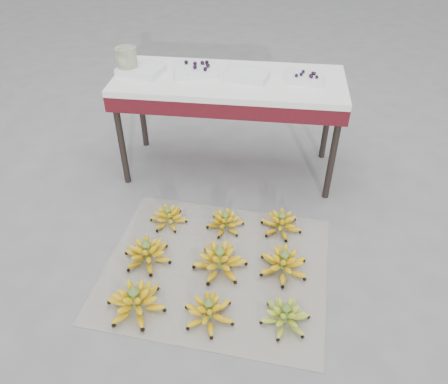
# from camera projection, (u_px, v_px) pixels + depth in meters

# --- Properties ---
(ground) EXTENTS (60.00, 60.00, 0.00)m
(ground) POSITION_uv_depth(u_px,v_px,m) (216.00, 267.00, 2.51)
(ground) COLOR #5F5F61
(ground) RESTS_ON ground
(newspaper_mat) EXTENTS (1.33, 1.15, 0.01)m
(newspaper_mat) POSITION_uv_depth(u_px,v_px,m) (216.00, 268.00, 2.50)
(newspaper_mat) COLOR silver
(newspaper_mat) RESTS_ON ground
(bunch_front_left) EXTENTS (0.39, 0.39, 0.19)m
(bunch_front_left) POSITION_uv_depth(u_px,v_px,m) (135.00, 301.00, 2.23)
(bunch_front_left) COLOR yellow
(bunch_front_left) RESTS_ON newspaper_mat
(bunch_front_center) EXTENTS (0.32, 0.32, 0.16)m
(bunch_front_center) POSITION_uv_depth(u_px,v_px,m) (209.00, 311.00, 2.20)
(bunch_front_center) COLOR yellow
(bunch_front_center) RESTS_ON newspaper_mat
(bunch_front_right) EXTENTS (0.26, 0.26, 0.15)m
(bunch_front_right) POSITION_uv_depth(u_px,v_px,m) (285.00, 316.00, 2.18)
(bunch_front_right) COLOR #82BA27
(bunch_front_right) RESTS_ON newspaper_mat
(bunch_mid_left) EXTENTS (0.37, 0.37, 0.17)m
(bunch_mid_left) POSITION_uv_depth(u_px,v_px,m) (147.00, 253.00, 2.50)
(bunch_mid_left) COLOR yellow
(bunch_mid_left) RESTS_ON newspaper_mat
(bunch_mid_center) EXTENTS (0.32, 0.32, 0.19)m
(bunch_mid_center) POSITION_uv_depth(u_px,v_px,m) (220.00, 260.00, 2.45)
(bunch_mid_center) COLOR yellow
(bunch_mid_center) RESTS_ON newspaper_mat
(bunch_mid_right) EXTENTS (0.37, 0.37, 0.17)m
(bunch_mid_right) POSITION_uv_depth(u_px,v_px,m) (284.00, 263.00, 2.44)
(bunch_mid_right) COLOR yellow
(bunch_mid_right) RESTS_ON newspaper_mat
(bunch_back_left) EXTENTS (0.29, 0.29, 0.14)m
(bunch_back_left) POSITION_uv_depth(u_px,v_px,m) (168.00, 217.00, 2.76)
(bunch_back_left) COLOR yellow
(bunch_back_left) RESTS_ON newspaper_mat
(bunch_back_center) EXTENTS (0.24, 0.24, 0.14)m
(bunch_back_center) POSITION_uv_depth(u_px,v_px,m) (225.00, 222.00, 2.73)
(bunch_back_center) COLOR yellow
(bunch_back_center) RESTS_ON newspaper_mat
(bunch_back_right) EXTENTS (0.33, 0.33, 0.15)m
(bunch_back_right) POSITION_uv_depth(u_px,v_px,m) (281.00, 223.00, 2.71)
(bunch_back_right) COLOR yellow
(bunch_back_right) RESTS_ON newspaper_mat
(vendor_table) EXTENTS (1.50, 0.60, 0.72)m
(vendor_table) POSITION_uv_depth(u_px,v_px,m) (229.00, 89.00, 2.88)
(vendor_table) COLOR black
(vendor_table) RESTS_ON ground
(tray_far_left) EXTENTS (0.32, 0.26, 0.04)m
(tray_far_left) POSITION_uv_depth(u_px,v_px,m) (141.00, 70.00, 2.87)
(tray_far_left) COLOR silver
(tray_far_left) RESTS_ON vendor_table
(tray_left) EXTENTS (0.32, 0.26, 0.07)m
(tray_left) POSITION_uv_depth(u_px,v_px,m) (196.00, 70.00, 2.86)
(tray_left) COLOR silver
(tray_left) RESTS_ON vendor_table
(tray_right) EXTENTS (0.29, 0.24, 0.04)m
(tray_right) POSITION_uv_depth(u_px,v_px,m) (248.00, 76.00, 2.80)
(tray_right) COLOR silver
(tray_right) RESTS_ON vendor_table
(tray_far_right) EXTENTS (0.24, 0.19, 0.06)m
(tray_far_right) POSITION_uv_depth(u_px,v_px,m) (305.00, 78.00, 2.77)
(tray_far_right) COLOR silver
(tray_far_right) RESTS_ON vendor_table
(glass_jar) EXTENTS (0.17, 0.17, 0.17)m
(glass_jar) POSITION_uv_depth(u_px,v_px,m) (127.00, 60.00, 2.84)
(glass_jar) COLOR beige
(glass_jar) RESTS_ON vendor_table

